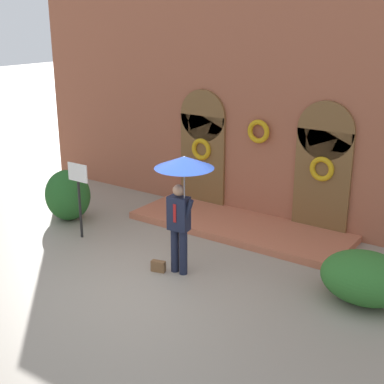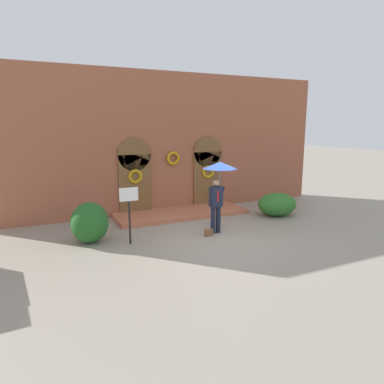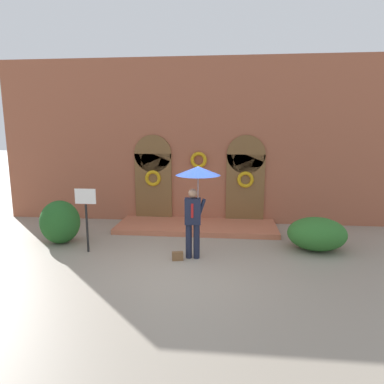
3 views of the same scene
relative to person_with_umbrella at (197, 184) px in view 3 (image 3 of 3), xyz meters
The scene contains 7 objects.
ground_plane 1.99m from the person_with_umbrella, 115.18° to the right, with size 80.00×80.00×0.00m, color gray.
building_facade 3.75m from the person_with_umbrella, 93.58° to the left, with size 14.00×2.30×5.60m.
person_with_umbrella is the anchor object (origin of this frame).
handbag 1.87m from the person_with_umbrella, 156.42° to the right, with size 0.28×0.12×0.22m, color brown.
sign_post 3.04m from the person_with_umbrella, behind, with size 0.56×0.06×1.72m.
shrub_left 4.28m from the person_with_umbrella, 168.91° to the left, with size 1.12×1.05×1.24m, color #235B23.
shrub_right 3.66m from the person_with_umbrella, 16.72° to the left, with size 1.57×1.31×0.89m, color #2D6B28.
Camera 3 is at (0.96, -7.78, 3.27)m, focal length 32.00 mm.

